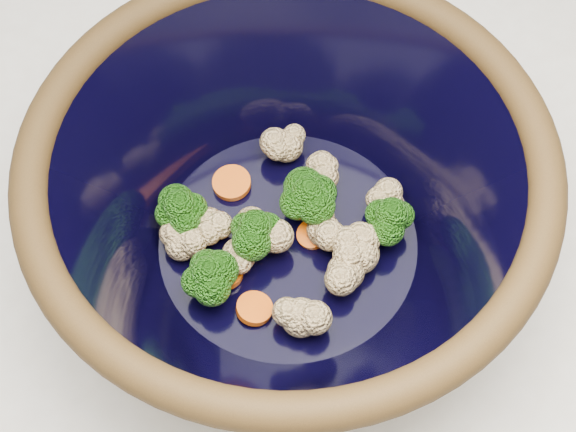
% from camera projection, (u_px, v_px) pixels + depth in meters
% --- Properties ---
extents(counter, '(1.20, 1.20, 0.90)m').
position_uv_depth(counter, '(219.00, 350.00, 1.12)').
color(counter, silver).
rests_on(counter, ground).
extents(mixing_bowl, '(0.41, 0.41, 0.17)m').
position_uv_depth(mixing_bowl, '(288.00, 205.00, 0.61)').
color(mixing_bowl, black).
rests_on(mixing_bowl, counter).
extents(vegetable_pile, '(0.20, 0.18, 0.05)m').
position_uv_depth(vegetable_pile, '(281.00, 229.00, 0.64)').
color(vegetable_pile, '#608442').
rests_on(vegetable_pile, mixing_bowl).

